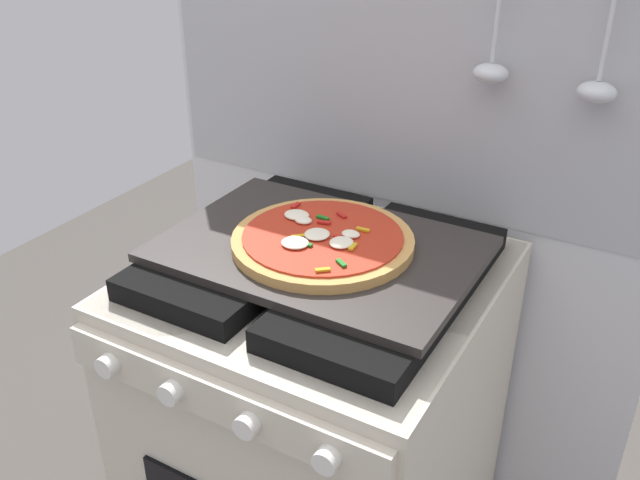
# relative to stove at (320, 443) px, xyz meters

# --- Properties ---
(kitchen_backsplash) EXTENTS (1.10, 0.09, 1.55)m
(kitchen_backsplash) POSITION_rel_stove_xyz_m (0.00, 0.34, 0.34)
(kitchen_backsplash) COLOR silver
(kitchen_backsplash) RESTS_ON ground_plane
(stove) EXTENTS (0.60, 0.64, 0.90)m
(stove) POSITION_rel_stove_xyz_m (0.00, 0.00, 0.00)
(stove) COLOR beige
(stove) RESTS_ON ground_plane
(baking_tray) EXTENTS (0.54, 0.38, 0.02)m
(baking_tray) POSITION_rel_stove_xyz_m (0.00, 0.00, 0.46)
(baking_tray) COLOR #2D2826
(baking_tray) RESTS_ON stove
(pizza_left) EXTENTS (0.32, 0.32, 0.03)m
(pizza_left) POSITION_rel_stove_xyz_m (0.00, -0.00, 0.48)
(pizza_left) COLOR tan
(pizza_left) RESTS_ON baking_tray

